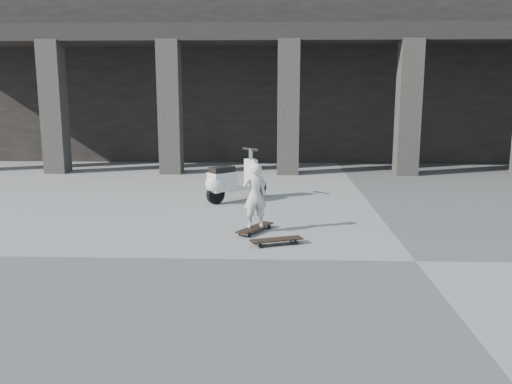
{
  "coord_description": "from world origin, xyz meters",
  "views": [
    {
      "loc": [
        -2.12,
        -7.95,
        2.58
      ],
      "look_at": [
        -2.51,
        2.1,
        0.65
      ],
      "focal_mm": 38.0,
      "sensor_mm": 36.0,
      "label": 1
    }
  ],
  "objects_px": {
    "longboard": "(255,228)",
    "skateboard_spare": "(276,240)",
    "scooter": "(227,182)",
    "child": "(255,195)"
  },
  "relations": [
    {
      "from": "skateboard_spare",
      "to": "scooter",
      "type": "xyz_separation_m",
      "value": [
        -1.13,
        3.45,
        0.39
      ]
    },
    {
      "from": "child",
      "to": "scooter",
      "type": "relative_size",
      "value": 0.86
    },
    {
      "from": "longboard",
      "to": "skateboard_spare",
      "type": "bearing_deg",
      "value": -123.5
    },
    {
      "from": "longboard",
      "to": "child",
      "type": "bearing_deg",
      "value": -149.39
    },
    {
      "from": "scooter",
      "to": "skateboard_spare",
      "type": "bearing_deg",
      "value": -114.6
    },
    {
      "from": "longboard",
      "to": "skateboard_spare",
      "type": "xyz_separation_m",
      "value": [
        0.39,
        -0.81,
        0.01
      ]
    },
    {
      "from": "skateboard_spare",
      "to": "child",
      "type": "relative_size",
      "value": 0.78
    },
    {
      "from": "longboard",
      "to": "skateboard_spare",
      "type": "height_order",
      "value": "skateboard_spare"
    },
    {
      "from": "scooter",
      "to": "child",
      "type": "bearing_deg",
      "value": -117.11
    },
    {
      "from": "skateboard_spare",
      "to": "scooter",
      "type": "relative_size",
      "value": 0.67
    }
  ]
}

